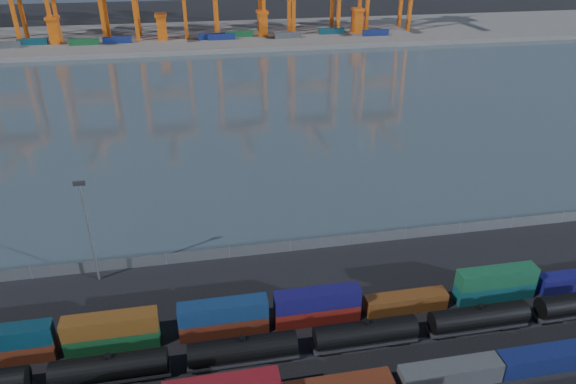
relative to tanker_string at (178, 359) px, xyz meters
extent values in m
plane|color=black|center=(17.97, -5.18, -2.11)|extent=(700.00, 700.00, 0.00)
plane|color=#34444C|center=(17.97, 99.82, -2.10)|extent=(700.00, 700.00, 0.00)
cube|color=#514F4C|center=(17.97, 204.82, -1.11)|extent=(700.00, 70.00, 2.00)
cube|color=#404345|center=(31.28, -7.41, -0.76)|extent=(12.42, 2.53, 2.69)
cube|color=#0F194C|center=(43.57, -7.41, -0.76)|extent=(12.42, 2.53, 2.69)
cube|color=#552111|center=(-20.77, 5.74, -0.85)|extent=(11.59, 2.36, 2.51)
cube|color=#0B2C3B|center=(-20.77, 5.74, 1.66)|extent=(11.59, 2.36, 2.51)
cube|color=#114220|center=(-8.17, 5.74, -0.85)|extent=(11.59, 2.36, 2.51)
cube|color=brown|center=(-8.17, 5.74, 1.66)|extent=(11.59, 2.36, 2.51)
cube|color=#4F1D0F|center=(5.88, 5.74, -0.85)|extent=(11.59, 2.36, 2.51)
cube|color=navy|center=(5.88, 5.74, 1.66)|extent=(11.59, 2.36, 2.51)
cube|color=maroon|center=(18.38, 5.74, -0.85)|extent=(11.59, 2.36, 2.51)
cube|color=#120F4C|center=(18.38, 5.74, 1.66)|extent=(11.59, 2.36, 2.51)
cube|color=#613413|center=(31.10, 5.74, -0.85)|extent=(11.59, 2.36, 2.51)
cube|color=#0D4246|center=(44.47, 5.74, -0.85)|extent=(11.59, 2.36, 2.51)
cube|color=#165332|center=(44.47, 5.74, 1.66)|extent=(11.59, 2.36, 2.51)
cube|color=#111054|center=(57.45, 5.74, -0.85)|extent=(11.59, 2.36, 2.51)
cylinder|color=black|center=(-7.75, 0.00, 0.22)|extent=(13.15, 2.93, 2.93)
cylinder|color=black|center=(-7.75, 0.00, 1.84)|extent=(0.81, 0.81, 0.51)
cube|color=black|center=(-7.75, 0.00, -1.40)|extent=(13.66, 2.02, 0.40)
cube|color=black|center=(-3.20, 0.00, -1.80)|extent=(2.53, 1.82, 0.61)
cylinder|color=black|center=(7.75, 0.00, 0.22)|extent=(13.15, 2.93, 2.93)
cylinder|color=black|center=(7.75, 0.00, 1.84)|extent=(0.81, 0.81, 0.51)
cube|color=black|center=(7.75, 0.00, -1.40)|extent=(13.66, 2.02, 0.40)
cube|color=black|center=(3.20, 0.00, -1.80)|extent=(2.53, 1.82, 0.61)
cube|color=black|center=(12.30, 0.00, -1.80)|extent=(2.53, 1.82, 0.61)
cylinder|color=black|center=(23.25, 0.00, 0.22)|extent=(13.15, 2.93, 2.93)
cylinder|color=black|center=(23.25, 0.00, 1.84)|extent=(0.81, 0.81, 0.51)
cube|color=black|center=(23.25, 0.00, -1.40)|extent=(13.66, 2.02, 0.40)
cube|color=black|center=(18.70, 0.00, -1.80)|extent=(2.53, 1.82, 0.61)
cube|color=black|center=(27.80, 0.00, -1.80)|extent=(2.53, 1.82, 0.61)
cylinder|color=black|center=(38.75, 0.00, 0.22)|extent=(13.15, 2.93, 2.93)
cylinder|color=black|center=(38.75, 0.00, 1.84)|extent=(0.81, 0.81, 0.51)
cube|color=black|center=(38.75, 0.00, -1.40)|extent=(13.66, 2.02, 0.40)
cube|color=black|center=(34.20, 0.00, -1.80)|extent=(2.53, 1.82, 0.61)
cube|color=black|center=(43.30, 0.00, -1.80)|extent=(2.53, 1.82, 0.61)
cube|color=black|center=(49.70, 0.00, -1.80)|extent=(2.53, 1.82, 0.61)
cube|color=#595B5E|center=(17.97, 22.82, -1.11)|extent=(160.00, 0.06, 2.00)
cylinder|color=slate|center=(-22.03, 22.82, -1.01)|extent=(0.12, 0.12, 2.20)
cylinder|color=slate|center=(-12.03, 22.82, -1.01)|extent=(0.12, 0.12, 2.20)
cylinder|color=slate|center=(-2.03, 22.82, -1.01)|extent=(0.12, 0.12, 2.20)
cylinder|color=slate|center=(7.97, 22.82, -1.01)|extent=(0.12, 0.12, 2.20)
cylinder|color=slate|center=(17.97, 22.82, -1.01)|extent=(0.12, 0.12, 2.20)
cylinder|color=slate|center=(27.97, 22.82, -1.01)|extent=(0.12, 0.12, 2.20)
cylinder|color=slate|center=(37.97, 22.82, -1.01)|extent=(0.12, 0.12, 2.20)
cylinder|color=slate|center=(47.97, 22.82, -1.01)|extent=(0.12, 0.12, 2.20)
cylinder|color=slate|center=(57.97, 22.82, -1.01)|extent=(0.12, 0.12, 2.20)
cylinder|color=slate|center=(67.97, 22.82, -1.01)|extent=(0.12, 0.12, 2.20)
cylinder|color=slate|center=(-12.03, 20.82, 5.89)|extent=(0.36, 0.36, 16.00)
cube|color=black|center=(-12.03, 20.82, 14.19)|extent=(1.60, 0.40, 0.60)
cube|color=navy|center=(18.63, 189.50, 1.19)|extent=(12.00, 2.44, 2.60)
cube|color=navy|center=(89.32, 185.75, 1.19)|extent=(12.00, 2.44, 2.60)
cube|color=navy|center=(14.33, 190.90, 1.19)|extent=(12.00, 2.44, 2.60)
cube|color=#0C3842|center=(-61.32, 193.30, 1.19)|extent=(12.00, 2.44, 2.60)
cube|color=#3F4244|center=(-71.26, 188.55, 1.19)|extent=(12.00, 2.44, 2.60)
cube|color=#3F4244|center=(48.35, 187.52, 1.19)|extent=(12.00, 2.44, 2.60)
cube|color=#144C23|center=(-39.77, 189.02, 1.19)|extent=(12.00, 2.44, 2.60)
cube|color=navy|center=(-26.19, 190.35, 1.19)|extent=(12.00, 2.44, 2.60)
cube|color=#144C23|center=(27.32, 194.30, 1.19)|extent=(12.00, 2.44, 2.60)
cube|color=#0C3842|center=(70.38, 193.65, 1.19)|extent=(12.00, 2.44, 2.60)
cube|color=#D4550E|center=(-52.03, 194.82, 4.89)|extent=(4.00, 6.00, 10.00)
cube|color=#D4550E|center=(-52.03, 194.82, 10.39)|extent=(5.00, 7.00, 1.20)
cube|color=#D4550E|center=(-7.03, 194.82, 4.89)|extent=(4.00, 6.00, 10.00)
cube|color=#D4550E|center=(-7.03, 194.82, 10.39)|extent=(5.00, 7.00, 1.20)
cube|color=#D4550E|center=(37.97, 194.82, 4.89)|extent=(4.00, 6.00, 10.00)
cube|color=#D4550E|center=(37.97, 194.82, 10.39)|extent=(5.00, 7.00, 1.20)
cube|color=#D4550E|center=(82.97, 194.82, 4.89)|extent=(4.00, 6.00, 10.00)
cube|color=#D4550E|center=(82.97, 194.82, 10.39)|extent=(5.00, 7.00, 1.20)
camera|label=1|loc=(4.62, -46.35, 45.86)|focal=32.00mm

